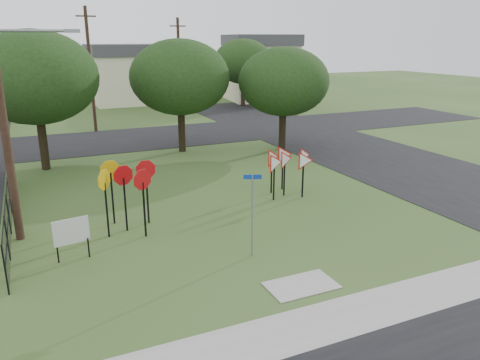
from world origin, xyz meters
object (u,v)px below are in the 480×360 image
object	(u,v)px
yield_sign_cluster	(287,160)
info_board	(71,233)
street_name_sign	(252,210)
stop_sign_cluster	(126,182)

from	to	relation	value
yield_sign_cluster	info_board	bearing A→B (deg)	-162.68
street_name_sign	yield_sign_cluster	xyz separation A→B (m)	(4.14, 5.03, -0.01)
info_board	stop_sign_cluster	bearing A→B (deg)	39.60
street_name_sign	yield_sign_cluster	bearing A→B (deg)	50.52
yield_sign_cluster	info_board	xyz separation A→B (m)	(-9.43, -2.94, -0.65)
stop_sign_cluster	street_name_sign	bearing A→B (deg)	-50.27
yield_sign_cluster	info_board	size ratio (longest dim) A/B	1.92
yield_sign_cluster	info_board	distance (m)	9.90
stop_sign_cluster	yield_sign_cluster	xyz separation A→B (m)	(7.33, 1.20, -0.27)
street_name_sign	info_board	size ratio (longest dim) A/B	1.97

